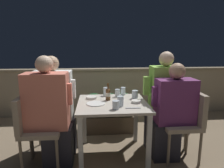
{
  "coord_description": "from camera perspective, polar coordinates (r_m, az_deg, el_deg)",
  "views": [
    {
      "loc": [
        -0.2,
        -2.35,
        1.42
      ],
      "look_at": [
        0.0,
        0.06,
        0.93
      ],
      "focal_mm": 32.0,
      "sensor_mm": 36.0,
      "label": 1
    }
  ],
  "objects": [
    {
      "name": "ground_plane",
      "position": [
        2.76,
        0.11,
        -19.58
      ],
      "size": [
        16.0,
        16.0,
        0.0
      ],
      "primitive_type": "plane",
      "color": "#847056"
    },
    {
      "name": "bowl_1",
      "position": [
        2.47,
        6.9,
        -4.94
      ],
      "size": [
        0.11,
        0.11,
        0.03
      ],
      "color": "silver",
      "rests_on": "dining_table"
    },
    {
      "name": "glass_cup_2",
      "position": [
        2.78,
        -1.7,
        -2.15
      ],
      "size": [
        0.07,
        0.07,
        0.11
      ],
      "color": "silver",
      "rests_on": "dining_table"
    },
    {
      "name": "chair_right_near",
      "position": [
        2.65,
        20.57,
        -8.97
      ],
      "size": [
        0.45,
        0.44,
        0.85
      ],
      "color": "gray",
      "rests_on": "ground_plane"
    },
    {
      "name": "parapet_wall",
      "position": [
        4.06,
        -1.82,
        -2.04
      ],
      "size": [
        9.0,
        0.18,
        0.94
      ],
      "color": "gray",
      "rests_on": "ground_plane"
    },
    {
      "name": "fork_0",
      "position": [
        2.56,
        3.07,
        -4.57
      ],
      "size": [
        0.08,
        0.17,
        0.01
      ],
      "color": "silver",
      "rests_on": "dining_table"
    },
    {
      "name": "potted_plant",
      "position": [
        3.69,
        20.58,
        -5.37
      ],
      "size": [
        0.32,
        0.32,
        0.65
      ],
      "color": "brown",
      "rests_on": "ground_plane"
    },
    {
      "name": "fork_1",
      "position": [
        2.26,
        6.01,
        -6.83
      ],
      "size": [
        0.17,
        0.03,
        0.01
      ],
      "color": "silver",
      "rests_on": "dining_table"
    },
    {
      "name": "glass_cup_1",
      "position": [
        2.65,
        6.55,
        -2.98
      ],
      "size": [
        0.08,
        0.08,
        0.11
      ],
      "color": "silver",
      "rests_on": "dining_table"
    },
    {
      "name": "beer_bottle",
      "position": [
        2.55,
        -1.14,
        -2.78
      ],
      "size": [
        0.06,
        0.06,
        0.22
      ],
      "color": "brown",
      "rests_on": "dining_table"
    },
    {
      "name": "glass_cup_3",
      "position": [
        2.21,
        1.07,
        -6.0
      ],
      "size": [
        0.08,
        0.08,
        0.1
      ],
      "color": "silver",
      "rests_on": "dining_table"
    },
    {
      "name": "chair_left_near",
      "position": [
        2.49,
        -21.47,
        -10.4
      ],
      "size": [
        0.45,
        0.44,
        0.85
      ],
      "color": "gray",
      "rests_on": "ground_plane"
    },
    {
      "name": "chair_left_far",
      "position": [
        2.76,
        -19.5,
        -8.07
      ],
      "size": [
        0.45,
        0.44,
        0.85
      ],
      "color": "gray",
      "rests_on": "ground_plane"
    },
    {
      "name": "person_green_blouse",
      "position": [
        2.74,
        14.05,
        -4.76
      ],
      "size": [
        0.47,
        0.26,
        1.33
      ],
      "color": "#282833",
      "rests_on": "ground_plane"
    },
    {
      "name": "person_white_polo",
      "position": [
        2.68,
        -15.62,
        -5.98
      ],
      "size": [
        0.52,
        0.26,
        1.28
      ],
      "color": "#282833",
      "rests_on": "ground_plane"
    },
    {
      "name": "plate_0",
      "position": [
        2.41,
        -4.65,
        -5.6
      ],
      "size": [
        0.22,
        0.22,
        0.01
      ],
      "color": "white",
      "rests_on": "dining_table"
    },
    {
      "name": "person_coral_top",
      "position": [
        2.4,
        -17.2,
        -7.9
      ],
      "size": [
        0.52,
        0.26,
        1.3
      ],
      "color": "#282833",
      "rests_on": "ground_plane"
    },
    {
      "name": "planter_hedge",
      "position": [
        3.3,
        -0.92,
        -7.38
      ],
      "size": [
        0.87,
        0.47,
        0.63
      ],
      "color": "brown",
      "rests_on": "ground_plane"
    },
    {
      "name": "person_purple_stripe",
      "position": [
        2.55,
        16.64,
        -7.85
      ],
      "size": [
        0.52,
        0.26,
        1.2
      ],
      "color": "#282833",
      "rests_on": "ground_plane"
    },
    {
      "name": "glass_cup_0",
      "position": [
        2.81,
        3.18,
        -2.04
      ],
      "size": [
        0.07,
        0.07,
        0.11
      ],
      "color": "silver",
      "rests_on": "dining_table"
    },
    {
      "name": "chair_right_far",
      "position": [
        2.85,
        17.62,
        -7.31
      ],
      "size": [
        0.45,
        0.44,
        0.85
      ],
      "color": "gray",
      "rests_on": "ground_plane"
    },
    {
      "name": "bowl_0",
      "position": [
        2.64,
        -5.91,
        -3.82
      ],
      "size": [
        0.14,
        0.14,
        0.03
      ],
      "color": "silver",
      "rests_on": "dining_table"
    },
    {
      "name": "dining_table",
      "position": [
        2.5,
        0.12,
        -7.54
      ],
      "size": [
        0.85,
        0.82,
        0.71
      ],
      "color": "#BCB2A3",
      "rests_on": "ground_plane"
    },
    {
      "name": "glass_cup_4",
      "position": [
        2.72,
        1.56,
        -2.58
      ],
      "size": [
        0.07,
        0.07,
        0.1
      ],
      "color": "silver",
      "rests_on": "dining_table"
    },
    {
      "name": "glass_cup_5",
      "position": [
        2.32,
        2.4,
        -4.92
      ],
      "size": [
        0.07,
        0.07,
        0.12
      ],
      "color": "silver",
      "rests_on": "dining_table"
    }
  ]
}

